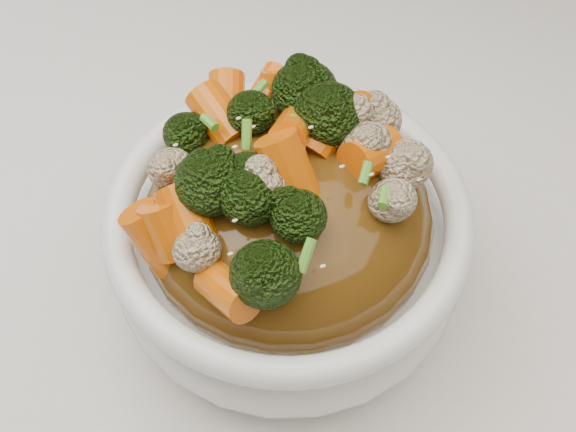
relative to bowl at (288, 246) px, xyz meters
name	(u,v)px	position (x,y,z in m)	size (l,w,h in m)	color
tablecloth	(226,315)	(-0.04, 0.00, -0.06)	(1.20, 0.80, 0.04)	silver
bowl	(288,246)	(0.00, 0.00, 0.00)	(0.19, 0.19, 0.08)	white
sauce_base	(288,219)	(0.00, 0.00, 0.03)	(0.15, 0.15, 0.08)	#50310D
carrots	(288,151)	(0.00, 0.00, 0.08)	(0.15, 0.15, 0.04)	#D65C06
broccoli	(288,152)	(0.00, 0.00, 0.08)	(0.15, 0.15, 0.04)	black
cauliflower	(288,155)	(0.00, 0.00, 0.08)	(0.15, 0.15, 0.03)	#CBB38B
scallions	(288,150)	(0.00, 0.00, 0.08)	(0.12, 0.12, 0.02)	#4C9622
sesame_seeds	(288,150)	(0.00, 0.00, 0.08)	(0.14, 0.14, 0.01)	beige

